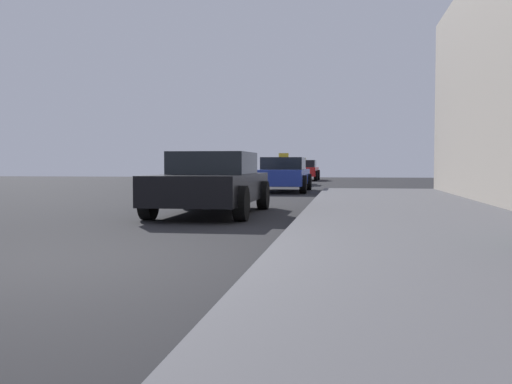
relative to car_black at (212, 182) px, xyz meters
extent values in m
plane|color=#232326|center=(-0.08, -6.30, -0.65)|extent=(80.00, 80.00, 0.00)
cube|color=#5B5B60|center=(3.92, -6.30, -0.57)|extent=(4.00, 32.00, 0.15)
cube|color=black|center=(0.00, -0.05, -0.10)|extent=(1.73, 4.35, 0.55)
cube|color=black|center=(0.00, 0.17, 0.40)|extent=(1.52, 1.96, 0.45)
cylinder|color=black|center=(0.86, -1.44, -0.33)|extent=(0.22, 0.64, 0.64)
cylinder|color=black|center=(-0.86, -1.44, -0.33)|extent=(0.22, 0.64, 0.64)
cylinder|color=black|center=(0.86, 1.34, -0.33)|extent=(0.22, 0.64, 0.64)
cylinder|color=black|center=(-0.86, 1.34, -0.33)|extent=(0.22, 0.64, 0.64)
cube|color=#233899|center=(0.39, 9.92, -0.10)|extent=(1.71, 4.44, 0.55)
cube|color=black|center=(0.39, 10.14, 0.40)|extent=(1.50, 2.00, 0.45)
cube|color=yellow|center=(0.39, 10.14, 0.70)|extent=(0.36, 0.14, 0.16)
cylinder|color=black|center=(1.25, 8.50, -0.33)|extent=(0.22, 0.64, 0.64)
cylinder|color=black|center=(-0.46, 8.50, -0.33)|extent=(0.22, 0.64, 0.64)
cylinder|color=black|center=(1.25, 11.34, -0.33)|extent=(0.22, 0.64, 0.64)
cylinder|color=black|center=(-0.46, 11.34, -0.33)|extent=(0.22, 0.64, 0.64)
cube|color=white|center=(-0.32, 17.45, -0.10)|extent=(1.78, 4.44, 0.55)
cube|color=black|center=(-0.32, 17.67, 0.40)|extent=(1.57, 2.00, 0.45)
cylinder|color=black|center=(0.57, 16.02, -0.33)|extent=(0.22, 0.64, 0.64)
cylinder|color=black|center=(-1.21, 16.02, -0.33)|extent=(0.22, 0.64, 0.64)
cylinder|color=black|center=(0.57, 18.87, -0.33)|extent=(0.22, 0.64, 0.64)
cylinder|color=black|center=(-1.21, 18.87, -0.33)|extent=(0.22, 0.64, 0.64)
cube|color=red|center=(-0.01, 25.25, -0.10)|extent=(1.79, 4.37, 0.55)
cube|color=black|center=(-0.01, 25.47, 0.40)|extent=(1.57, 1.97, 0.45)
cube|color=yellow|center=(-0.01, 25.47, 0.70)|extent=(0.36, 0.14, 0.16)
cylinder|color=black|center=(0.88, 23.86, -0.33)|extent=(0.22, 0.64, 0.64)
cylinder|color=black|center=(-0.91, 23.86, -0.33)|extent=(0.22, 0.64, 0.64)
cylinder|color=black|center=(0.88, 26.65, -0.33)|extent=(0.22, 0.64, 0.64)
cylinder|color=black|center=(-0.91, 26.65, -0.33)|extent=(0.22, 0.64, 0.64)
camera|label=1|loc=(2.72, -11.74, 0.38)|focal=41.23mm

